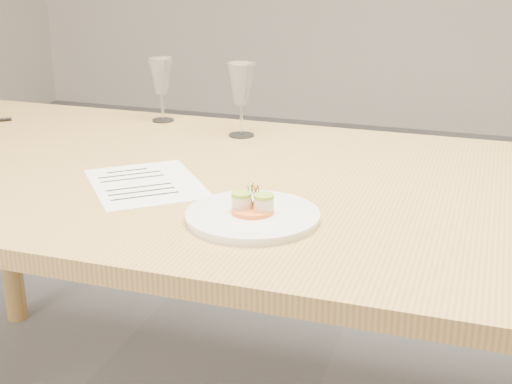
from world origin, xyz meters
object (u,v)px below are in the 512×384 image
(wine_glass_0, at_px, (161,77))
(wine_glass_1, at_px, (241,85))
(dinner_plate, at_px, (253,215))
(recipe_sheet, at_px, (146,183))
(dining_table, at_px, (291,211))

(wine_glass_0, bearing_deg, wine_glass_1, -16.93)
(wine_glass_0, bearing_deg, dinner_plate, -52.43)
(dinner_plate, height_order, recipe_sheet, dinner_plate)
(recipe_sheet, bearing_deg, dining_table, -19.85)
(dining_table, distance_m, recipe_sheet, 0.33)
(dinner_plate, distance_m, recipe_sheet, 0.32)
(dinner_plate, distance_m, wine_glass_0, 0.83)
(wine_glass_1, bearing_deg, dining_table, -54.43)
(wine_glass_0, relative_size, wine_glass_1, 0.93)
(dining_table, distance_m, wine_glass_0, 0.69)
(wine_glass_0, bearing_deg, dining_table, -39.07)
(dining_table, relative_size, wine_glass_1, 12.27)
(dining_table, height_order, dinner_plate, dinner_plate)
(dining_table, bearing_deg, dinner_plate, -92.21)
(dinner_plate, bearing_deg, recipe_sheet, 156.44)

